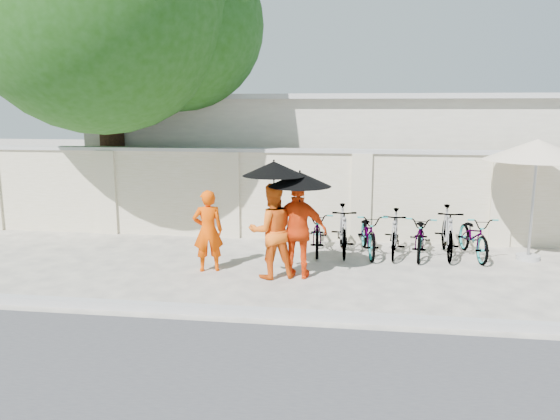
# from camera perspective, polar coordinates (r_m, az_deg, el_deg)

# --- Properties ---
(ground) EXTENTS (80.00, 80.00, 0.00)m
(ground) POSITION_cam_1_polar(r_m,az_deg,el_deg) (9.78, -3.50, -7.22)
(ground) COLOR beige
(kerb) EXTENTS (40.00, 0.16, 0.12)m
(kerb) POSITION_cam_1_polar(r_m,az_deg,el_deg) (8.19, -5.90, -10.42)
(kerb) COLOR #A2A2A2
(kerb) RESTS_ON ground
(compound_wall) EXTENTS (20.00, 0.30, 2.00)m
(compound_wall) POSITION_cam_1_polar(r_m,az_deg,el_deg) (12.50, 3.88, 1.44)
(compound_wall) COLOR beige
(compound_wall) RESTS_ON ground
(building_behind) EXTENTS (14.00, 6.00, 3.20)m
(building_behind) POSITION_cam_1_polar(r_m,az_deg,el_deg) (16.17, 8.45, 5.59)
(building_behind) COLOR beige
(building_behind) RESTS_ON ground
(shade_tree) EXTENTS (6.70, 6.20, 8.20)m
(shade_tree) POSITION_cam_1_polar(r_m,az_deg,el_deg) (13.46, -17.40, 19.18)
(shade_tree) COLOR #3E2415
(shade_tree) RESTS_ON ground
(monk_left) EXTENTS (0.64, 0.52, 1.52)m
(monk_left) POSITION_cam_1_polar(r_m,az_deg,el_deg) (10.15, -7.53, -2.17)
(monk_left) COLOR #ED4500
(monk_left) RESTS_ON ground
(monk_center) EXTENTS (1.01, 0.91, 1.70)m
(monk_center) POSITION_cam_1_polar(r_m,az_deg,el_deg) (9.65, -0.86, -2.20)
(monk_center) COLOR #ED5C11
(monk_center) RESTS_ON ground
(parasol_center) EXTENTS (1.09, 1.09, 1.13)m
(parasol_center) POSITION_cam_1_polar(r_m,az_deg,el_deg) (9.38, -0.65, 4.35)
(parasol_center) COLOR black
(parasol_center) RESTS_ON ground
(monk_right) EXTENTS (1.04, 0.51, 1.72)m
(monk_right) POSITION_cam_1_polar(r_m,az_deg,el_deg) (9.63, 1.97, -2.18)
(monk_right) COLOR #E73C0A
(monk_right) RESTS_ON ground
(parasol_right) EXTENTS (1.10, 1.10, 0.94)m
(parasol_right) POSITION_cam_1_polar(r_m,az_deg,el_deg) (9.39, 2.08, 3.24)
(parasol_right) COLOR black
(parasol_right) RESTS_ON ground
(patio_umbrella) EXTENTS (2.51, 2.51, 2.40)m
(patio_umbrella) POSITION_cam_1_polar(r_m,az_deg,el_deg) (11.70, 25.28, 5.58)
(patio_umbrella) COLOR #A2A2A2
(patio_umbrella) RESTS_ON ground
(bike_0) EXTENTS (0.72, 1.75, 0.90)m
(bike_0) POSITION_cam_1_polar(r_m,az_deg,el_deg) (11.47, 3.96, -2.21)
(bike_0) COLOR #A0A0A1
(bike_0) RESTS_ON ground
(bike_1) EXTENTS (0.62, 1.73, 1.02)m
(bike_1) POSITION_cam_1_polar(r_m,az_deg,el_deg) (11.32, 6.59, -2.11)
(bike_1) COLOR #A0A0A1
(bike_1) RESTS_ON ground
(bike_2) EXTENTS (0.81, 1.77, 0.90)m
(bike_2) POSITION_cam_1_polar(r_m,az_deg,el_deg) (11.38, 9.24, -2.42)
(bike_2) COLOR #A0A0A1
(bike_2) RESTS_ON ground
(bike_3) EXTENTS (0.62, 1.62, 0.95)m
(bike_3) POSITION_cam_1_polar(r_m,az_deg,el_deg) (11.37, 11.90, -2.40)
(bike_3) COLOR #A0A0A1
(bike_3) RESTS_ON ground
(bike_4) EXTENTS (0.81, 1.74, 0.88)m
(bike_4) POSITION_cam_1_polar(r_m,az_deg,el_deg) (11.46, 14.52, -2.58)
(bike_4) COLOR #A0A0A1
(bike_4) RESTS_ON ground
(bike_5) EXTENTS (0.57, 1.74, 1.03)m
(bike_5) POSITION_cam_1_polar(r_m,az_deg,el_deg) (11.58, 17.09, -2.20)
(bike_5) COLOR #A0A0A1
(bike_5) RESTS_ON ground
(bike_6) EXTENTS (0.79, 1.75, 0.89)m
(bike_6) POSITION_cam_1_polar(r_m,az_deg,el_deg) (11.71, 19.60, -2.57)
(bike_6) COLOR #A0A0A1
(bike_6) RESTS_ON ground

